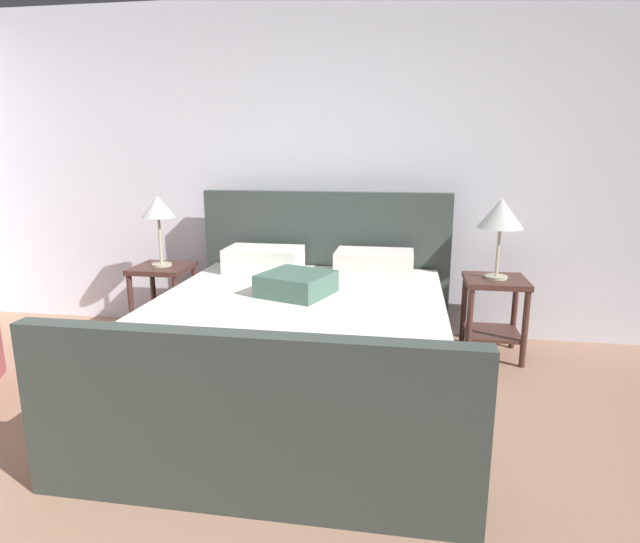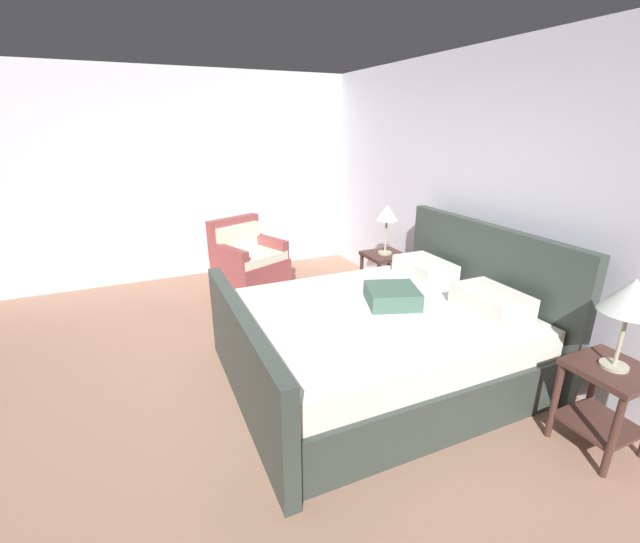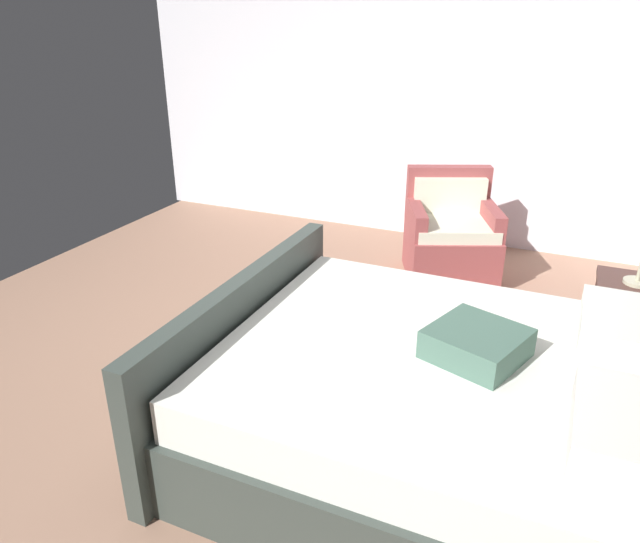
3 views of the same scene
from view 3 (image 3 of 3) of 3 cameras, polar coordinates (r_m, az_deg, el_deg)
ground_plane at (r=3.74m, az=-9.18°, el=-11.10°), size 6.27×5.21×0.02m
wall_side_left at (r=6.04m, az=6.96°, el=16.30°), size 0.12×5.33×2.68m
bed at (r=3.03m, az=12.12°, el=-12.29°), size 1.98×2.31×1.20m
nightstand_left at (r=4.14m, az=27.84°, el=-3.52°), size 0.44×0.44×0.60m
armchair at (r=5.17m, az=12.51°, el=3.29°), size 0.95×0.95×0.90m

